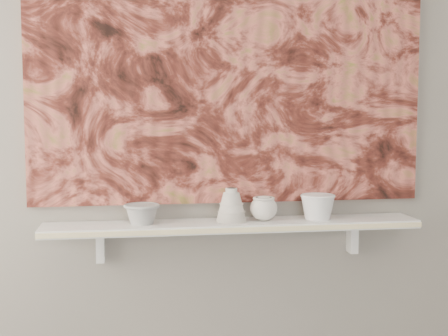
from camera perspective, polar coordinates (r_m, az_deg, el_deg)
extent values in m
plane|color=gray|center=(2.38, 0.47, 5.50)|extent=(3.60, 0.00, 3.60)
cube|color=white|center=(2.33, 0.84, -5.27)|extent=(1.40, 0.18, 0.03)
cube|color=#F7E6A5|center=(2.24, 1.24, -5.71)|extent=(1.40, 0.01, 0.02)
cube|color=white|center=(2.38, -11.25, -7.00)|extent=(0.03, 0.06, 0.12)
cube|color=white|center=(2.53, 11.65, -6.24)|extent=(0.03, 0.06, 0.12)
cube|color=#5E241C|center=(2.37, 0.53, 10.09)|extent=(1.50, 0.02, 1.10)
cube|color=black|center=(2.47, 10.92, 2.66)|extent=(0.09, 0.00, 0.08)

